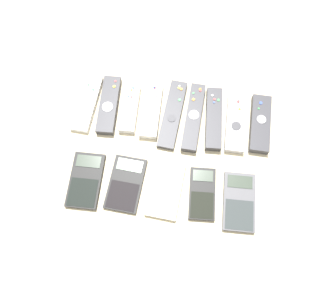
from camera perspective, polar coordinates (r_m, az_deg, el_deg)
The scene contains 15 objects.
ground_plane at distance 0.93m, azimuth -0.26°, elevation -2.09°, with size 3.00×3.00×0.00m, color beige.
remote_0 at distance 1.01m, azimuth -13.90°, elevation 6.93°, with size 0.06×0.19×0.02m.
remote_1 at distance 0.99m, azimuth -10.25°, elevation 6.71°, with size 0.06×0.19×0.03m.
remote_2 at distance 0.98m, azimuth -6.67°, elevation 6.19°, with size 0.05×0.15×0.02m.
remote_3 at distance 0.97m, azimuth -2.93°, elevation 5.95°, with size 0.06×0.18×0.02m.
remote_4 at distance 0.97m, azimuth 0.87°, elevation 5.21°, with size 0.06×0.22×0.02m.
remote_5 at distance 0.96m, azimuth 4.45°, elevation 4.67°, with size 0.05×0.21×0.03m.
remote_6 at distance 0.97m, azimuth 7.95°, elevation 4.38°, with size 0.06×0.19×0.03m.
remote_7 at distance 0.98m, azimuth 11.73°, elevation 3.91°, with size 0.06×0.19×0.02m.
remote_8 at distance 0.99m, azimuth 15.74°, elevation 3.43°, with size 0.06×0.18×0.03m.
calculator_0 at distance 0.93m, azimuth -14.14°, elevation -6.13°, with size 0.09×0.16×0.01m.
calculator_1 at distance 0.91m, azimuth -7.36°, elevation -6.87°, with size 0.10×0.16×0.01m.
calculator_2 at distance 0.89m, azimuth -0.45°, elevation -8.00°, with size 0.09×0.16×0.02m.
calculator_3 at distance 0.90m, azimuth 5.97°, elevation -8.58°, with size 0.08×0.15×0.02m.
calculator_4 at distance 0.91m, azimuth 12.27°, elevation -9.79°, with size 0.09×0.16×0.02m.
Camera 1 is at (0.04, -0.29, 0.88)m, focal length 35.00 mm.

